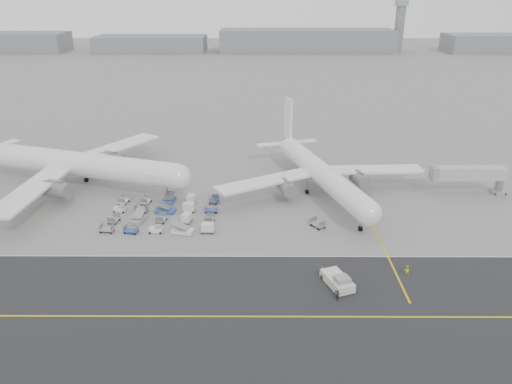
{
  "coord_description": "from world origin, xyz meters",
  "views": [
    {
      "loc": [
        9.0,
        -72.4,
        40.59
      ],
      "look_at": [
        8.65,
        12.0,
        5.34
      ],
      "focal_mm": 35.0,
      "sensor_mm": 36.0,
      "label": 1
    }
  ],
  "objects_px": {
    "control_tower": "(400,25)",
    "ground_crew_a": "(338,296)",
    "airliner_b": "(320,172)",
    "airliner_a": "(75,164)",
    "pushback_tug": "(338,281)",
    "jet_bridge": "(469,175)",
    "ground_crew_b": "(407,270)"
  },
  "relations": [
    {
      "from": "airliner_a",
      "to": "airliner_b",
      "type": "bearing_deg",
      "value": -74.98
    },
    {
      "from": "airliner_a",
      "to": "pushback_tug",
      "type": "height_order",
      "value": "airliner_a"
    },
    {
      "from": "airliner_a",
      "to": "ground_crew_a",
      "type": "bearing_deg",
      "value": -111.64
    },
    {
      "from": "control_tower",
      "to": "ground_crew_a",
      "type": "relative_size",
      "value": 19.61
    },
    {
      "from": "airliner_a",
      "to": "ground_crew_b",
      "type": "relative_size",
      "value": 32.02
    },
    {
      "from": "control_tower",
      "to": "pushback_tug",
      "type": "distance_m",
      "value": 287.3
    },
    {
      "from": "airliner_a",
      "to": "airliner_b",
      "type": "relative_size",
      "value": 1.16
    },
    {
      "from": "airliner_a",
      "to": "ground_crew_a",
      "type": "height_order",
      "value": "airliner_a"
    },
    {
      "from": "jet_bridge",
      "to": "ground_crew_a",
      "type": "xyz_separation_m",
      "value": [
        -32.61,
        -38.59,
        -3.4
      ]
    },
    {
      "from": "pushback_tug",
      "to": "jet_bridge",
      "type": "distance_m",
      "value": 47.56
    },
    {
      "from": "airliner_b",
      "to": "ground_crew_a",
      "type": "xyz_separation_m",
      "value": [
        -1.83,
        -38.79,
        -3.81
      ]
    },
    {
      "from": "control_tower",
      "to": "airliner_a",
      "type": "bearing_deg",
      "value": -118.66
    },
    {
      "from": "control_tower",
      "to": "airliner_a",
      "type": "distance_m",
      "value": 270.97
    },
    {
      "from": "ground_crew_b",
      "to": "airliner_b",
      "type": "bearing_deg",
      "value": -75.57
    },
    {
      "from": "airliner_a",
      "to": "control_tower",
      "type": "bearing_deg",
      "value": -10.4
    },
    {
      "from": "airliner_a",
      "to": "jet_bridge",
      "type": "distance_m",
      "value": 82.58
    },
    {
      "from": "airliner_a",
      "to": "airliner_b",
      "type": "distance_m",
      "value": 51.82
    },
    {
      "from": "ground_crew_a",
      "to": "jet_bridge",
      "type": "bearing_deg",
      "value": 36.22
    },
    {
      "from": "control_tower",
      "to": "ground_crew_a",
      "type": "distance_m",
      "value": 290.93
    },
    {
      "from": "control_tower",
      "to": "ground_crew_a",
      "type": "xyz_separation_m",
      "value": [
        -79.93,
        -279.3,
        -15.46
      ]
    },
    {
      "from": "pushback_tug",
      "to": "ground_crew_b",
      "type": "distance_m",
      "value": 11.25
    },
    {
      "from": "airliner_a",
      "to": "ground_crew_b",
      "type": "bearing_deg",
      "value": -101.54
    },
    {
      "from": "airliner_b",
      "to": "pushback_tug",
      "type": "bearing_deg",
      "value": -108.9
    },
    {
      "from": "ground_crew_a",
      "to": "ground_crew_b",
      "type": "height_order",
      "value": "ground_crew_b"
    },
    {
      "from": "control_tower",
      "to": "ground_crew_b",
      "type": "distance_m",
      "value": 281.58
    },
    {
      "from": "jet_bridge",
      "to": "ground_crew_a",
      "type": "bearing_deg",
      "value": -130.85
    },
    {
      "from": "control_tower",
      "to": "airliner_b",
      "type": "distance_m",
      "value": 253.14
    },
    {
      "from": "control_tower",
      "to": "ground_crew_b",
      "type": "relative_size",
      "value": 19.25
    },
    {
      "from": "control_tower",
      "to": "pushback_tug",
      "type": "relative_size",
      "value": 4.15
    },
    {
      "from": "control_tower",
      "to": "pushback_tug",
      "type": "xyz_separation_m",
      "value": [
        -79.39,
        -275.68,
        -15.37
      ]
    },
    {
      "from": "airliner_b",
      "to": "ground_crew_a",
      "type": "distance_m",
      "value": 39.02
    },
    {
      "from": "airliner_b",
      "to": "control_tower",
      "type": "bearing_deg",
      "value": 55.2
    }
  ]
}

